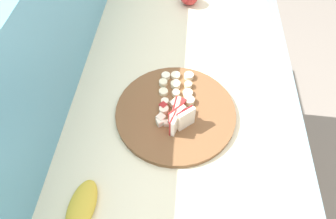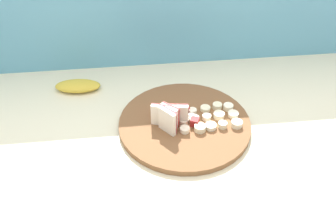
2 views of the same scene
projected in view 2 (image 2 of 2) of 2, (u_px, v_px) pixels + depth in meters
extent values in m
cube|color=#5BA3C1|center=(149.00, 120.00, 1.38)|extent=(2.40, 0.04, 1.23)
cylinder|color=brown|center=(185.00, 124.00, 0.96)|extent=(0.34, 0.34, 0.02)
cube|color=maroon|center=(169.00, 120.00, 0.91)|extent=(0.04, 0.04, 0.07)
cube|color=white|center=(167.00, 121.00, 0.91)|extent=(0.04, 0.05, 0.07)
cube|color=#A32323|center=(171.00, 114.00, 0.94)|extent=(0.04, 0.04, 0.06)
cube|color=white|center=(169.00, 116.00, 0.93)|extent=(0.04, 0.04, 0.06)
cube|color=#A32323|center=(160.00, 114.00, 0.94)|extent=(0.04, 0.02, 0.06)
cube|color=white|center=(160.00, 115.00, 0.93)|extent=(0.05, 0.02, 0.06)
cube|color=#A32323|center=(178.00, 113.00, 0.94)|extent=(0.05, 0.01, 0.06)
cube|color=beige|center=(178.00, 115.00, 0.94)|extent=(0.05, 0.02, 0.06)
cube|color=beige|center=(169.00, 110.00, 0.98)|extent=(0.03, 0.03, 0.02)
cube|color=beige|center=(191.00, 117.00, 0.96)|extent=(0.02, 0.02, 0.02)
cube|color=white|center=(167.00, 121.00, 0.95)|extent=(0.02, 0.02, 0.02)
cube|color=#A32323|center=(185.00, 110.00, 0.98)|extent=(0.02, 0.02, 0.02)
cube|color=white|center=(168.00, 118.00, 0.95)|extent=(0.03, 0.03, 0.02)
cube|color=#EFE5CC|center=(165.00, 111.00, 0.98)|extent=(0.03, 0.03, 0.02)
cube|color=beige|center=(165.00, 116.00, 0.97)|extent=(0.02, 0.02, 0.01)
cube|color=#EFE5CC|center=(173.00, 124.00, 0.94)|extent=(0.02, 0.02, 0.02)
cube|color=#A32323|center=(195.00, 122.00, 0.94)|extent=(0.03, 0.03, 0.02)
cylinder|color=white|center=(185.00, 130.00, 0.93)|extent=(0.02, 0.02, 0.01)
cylinder|color=beige|center=(200.00, 128.00, 0.93)|extent=(0.03, 0.03, 0.02)
cylinder|color=white|center=(211.00, 126.00, 0.94)|extent=(0.03, 0.03, 0.01)
cylinder|color=beige|center=(223.00, 125.00, 0.94)|extent=(0.02, 0.02, 0.01)
cylinder|color=#F4EAC6|center=(237.00, 124.00, 0.94)|extent=(0.03, 0.03, 0.01)
cylinder|color=white|center=(183.00, 121.00, 0.95)|extent=(0.03, 0.03, 0.01)
cylinder|color=beige|center=(194.00, 119.00, 0.96)|extent=(0.03, 0.03, 0.01)
cylinder|color=white|center=(207.00, 117.00, 0.96)|extent=(0.02, 0.02, 0.01)
cylinder|color=#F4EAC6|center=(219.00, 115.00, 0.97)|extent=(0.03, 0.03, 0.01)
cylinder|color=white|center=(233.00, 114.00, 0.97)|extent=(0.03, 0.03, 0.01)
cylinder|color=white|center=(181.00, 111.00, 0.98)|extent=(0.03, 0.03, 0.02)
cylinder|color=white|center=(192.00, 111.00, 0.98)|extent=(0.02, 0.02, 0.01)
cylinder|color=beige|center=(205.00, 109.00, 0.99)|extent=(0.03, 0.03, 0.01)
cylinder|color=beige|center=(217.00, 106.00, 1.00)|extent=(0.03, 0.03, 0.01)
cylinder|color=white|center=(228.00, 107.00, 1.00)|extent=(0.03, 0.03, 0.01)
ellipsoid|color=gold|center=(78.00, 86.00, 1.09)|extent=(0.14, 0.07, 0.03)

